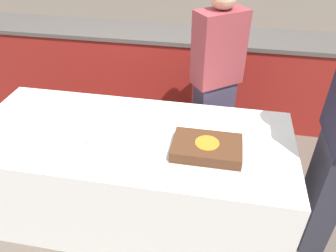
{
  "coord_description": "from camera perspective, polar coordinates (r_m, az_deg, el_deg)",
  "views": [
    {
      "loc": [
        0.57,
        -1.68,
        2.06
      ],
      "look_at": [
        0.26,
        0.0,
        0.85
      ],
      "focal_mm": 35.0,
      "sensor_mm": 36.0,
      "label": 1
    }
  ],
  "objects": [
    {
      "name": "side_plate_near_cake",
      "position": [
        2.3,
        4.97,
        0.51
      ],
      "size": [
        0.21,
        0.21,
        0.0
      ],
      "color": "white",
      "rests_on": "dining_table"
    },
    {
      "name": "ground_plane",
      "position": [
        2.72,
        -5.58,
        -14.2
      ],
      "size": [
        14.0,
        14.0,
        0.0
      ],
      "primitive_type": "plane",
      "color": "brown"
    },
    {
      "name": "cake",
      "position": [
        2.03,
        6.76,
        -3.82
      ],
      "size": [
        0.46,
        0.32,
        0.08
      ],
      "color": "#B7B2AD",
      "rests_on": "dining_table"
    },
    {
      "name": "person_cutting_cake",
      "position": [
        2.66,
        8.31,
        7.41
      ],
      "size": [
        0.42,
        0.39,
        1.6
      ],
      "rotation": [
        0.0,
        0.0,
        -2.49
      ],
      "color": "#383347",
      "rests_on": "ground_plane"
    },
    {
      "name": "back_counter",
      "position": [
        3.64,
        0.41,
        9.26
      ],
      "size": [
        4.4,
        0.58,
        0.92
      ],
      "color": "maroon",
      "rests_on": "ground_plane"
    },
    {
      "name": "plate_stack",
      "position": [
        2.14,
        -10.84,
        -2.18
      ],
      "size": [
        0.24,
        0.24,
        0.06
      ],
      "color": "white",
      "rests_on": "dining_table"
    },
    {
      "name": "dining_table",
      "position": [
        2.45,
        -6.08,
        -8.47
      ],
      "size": [
        2.17,
        0.93,
        0.75
      ],
      "color": "silver",
      "rests_on": "ground_plane"
    }
  ]
}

